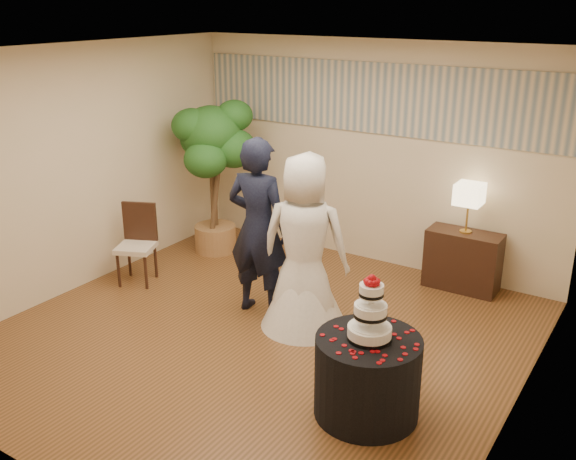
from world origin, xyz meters
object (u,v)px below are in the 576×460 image
Objects in this scene: bride at (305,243)px; console at (463,260)px; groom at (258,227)px; side_chair at (136,245)px; table_lamp at (468,208)px; ficus_tree at (213,177)px; wedding_cake at (371,307)px; cake_table at (367,376)px.

bride reaches higher than console.
groom is 1.75m from side_chair.
ficus_tree is (-3.21, -0.62, 0.04)m from table_lamp.
wedding_cake is 2.88m from console.
side_chair is at bearing -150.22° from console.
console is at bearing 92.78° from wedding_cake.
cake_table is 1.02× the size of console.
wedding_cake is 3.62m from side_chair.
cake_table is (1.22, -1.02, -0.58)m from bride.
table_lamp is (1.68, 1.76, 0.03)m from groom.
cake_table is (1.81, -1.05, -0.62)m from groom.
bride is at bearing -28.85° from ficus_tree.
wedding_cake is at bearing -90.00° from cake_table.
table_lamp is at bearing 6.11° from side_chair.
console is at bearing -139.02° from groom.
table_lamp is (-0.14, 2.81, 0.65)m from cake_table.
cake_table is at bearing -87.54° from console.
ficus_tree is at bearing 146.79° from cake_table.
groom is at bearing 149.92° from cake_table.
console is 3.34m from ficus_tree.
groom is 2.29× the size of console.
bride reaches higher than wedding_cake.
ficus_tree is at bearing 146.79° from wedding_cake.
side_chair reaches higher than console.
bride is (0.59, -0.03, -0.04)m from groom.
ficus_tree reaches higher than bride.
groom is at bearing -20.39° from bride.
cake_table is 0.63m from wedding_cake.
console is 0.89× the size of side_chair.
side_chair is (-2.26, -0.15, -0.45)m from bride.
bride reaches higher than table_lamp.
bride is at bearing 140.17° from cake_table.
side_chair is (-3.35, -1.94, -0.52)m from table_lamp.
wedding_cake reaches higher than cake_table.
table_lamp reaches higher than side_chair.
cake_table is 2.89m from table_lamp.
console is at bearing 92.78° from cake_table.
ficus_tree is (-3.21, -0.62, 0.68)m from console.
side_chair is (-3.48, 0.87, 0.13)m from cake_table.
ficus_tree is 1.44m from side_chair.
ficus_tree is (-3.34, 2.19, 0.69)m from cake_table.
console reaches higher than cake_table.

